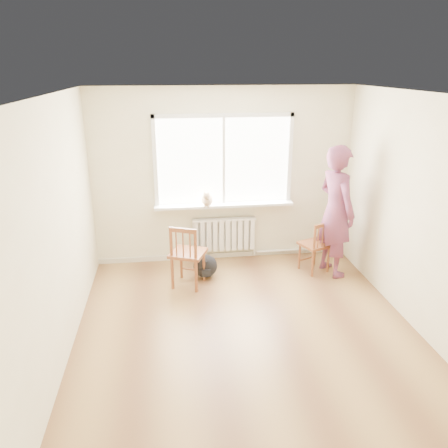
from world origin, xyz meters
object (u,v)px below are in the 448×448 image
object	(u,v)px
person	(336,211)
backpack	(205,266)
chair_right	(317,247)
cat	(207,199)
chair_left	(187,256)

from	to	relation	value
person	backpack	distance (m)	2.07
chair_right	person	size ratio (longest dim) A/B	0.42
person	backpack	xyz separation A→B (m)	(-1.91, 0.07, -0.79)
person	cat	world-z (taller)	person
chair_left	chair_right	world-z (taller)	chair_left
chair_left	person	bearing A→B (deg)	-152.46
person	cat	size ratio (longest dim) A/B	4.98
chair_right	person	xyz separation A→B (m)	(0.23, -0.05, 0.56)
chair_right	backpack	distance (m)	1.70
backpack	person	bearing A→B (deg)	-2.25
chair_left	chair_right	size ratio (longest dim) A/B	1.14
backpack	chair_right	bearing A→B (deg)	-1.00
cat	chair_right	bearing A→B (deg)	-8.49
person	chair_left	bearing A→B (deg)	78.13
chair_right	person	distance (m)	0.61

